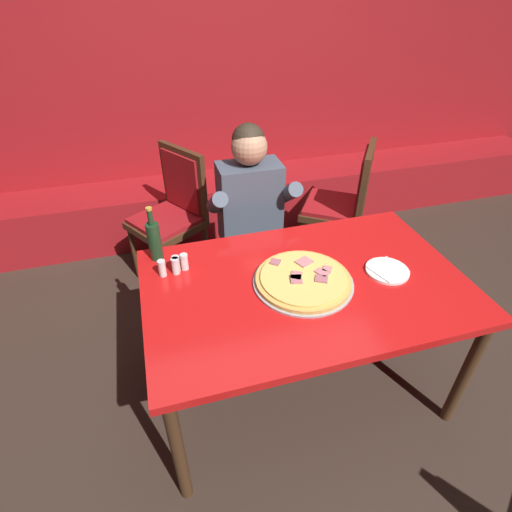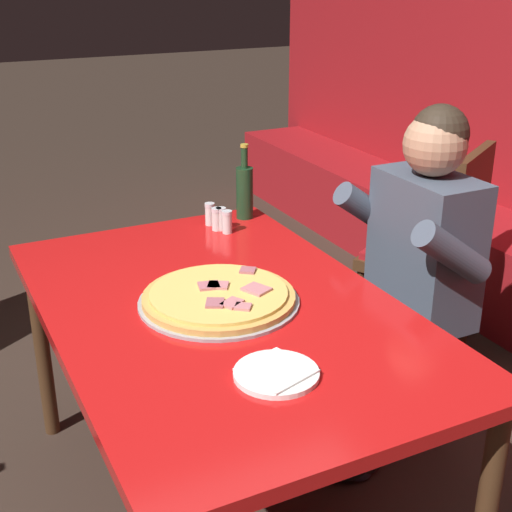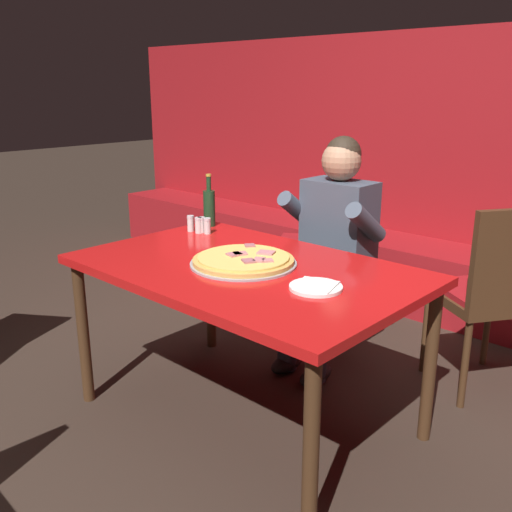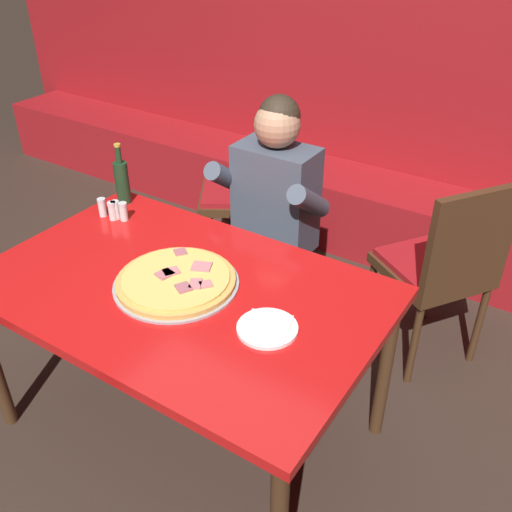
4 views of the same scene
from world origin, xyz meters
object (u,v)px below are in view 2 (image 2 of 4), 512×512
Objects in this scene: main_dining_table at (221,327)px; beer_bottle at (245,191)px; shaker_red_pepper_flakes at (217,220)px; dining_chair_by_booth at (439,241)px; shaker_oregano at (227,223)px; shaker_parmesan at (221,220)px; plate_white_paper at (276,373)px; diner_seated_blue_shirt at (403,273)px; pizza at (218,298)px; shaker_black_pepper at (210,215)px.

main_dining_table is 0.79m from beer_bottle.
dining_chair_by_booth reaches higher than shaker_red_pepper_flakes.
shaker_oregano is at bearing 25.97° from shaker_red_pepper_flakes.
main_dining_table is at bearing -23.92° from shaker_parmesan.
diner_seated_blue_shirt is (-0.47, 0.74, -0.07)m from plate_white_paper.
main_dining_table is 17.67× the size of shaker_oregano.
shaker_parmesan is (-0.99, 0.29, 0.03)m from plate_white_paper.
shaker_parmesan is (0.01, 0.02, 0.00)m from shaker_red_pepper_flakes.
beer_bottle reaches higher than plate_white_paper.
diner_seated_blue_shirt is at bearing 122.34° from plate_white_paper.
pizza is 5.51× the size of shaker_black_pepper.
beer_bottle reaches higher than shaker_oregano.
pizza is 1.36m from dining_chair_by_booth.
beer_bottle is at bearing 133.53° from shaker_oregano.
plate_white_paper is (0.43, -0.03, -0.01)m from pizza.
beer_bottle is 3.40× the size of shaker_red_pepper_flakes.
main_dining_table is 5.20× the size of beer_bottle.
diner_seated_blue_shirt reaches higher than shaker_oregano.
plate_white_paper is (0.41, -0.03, 0.08)m from main_dining_table.
plate_white_paper is 0.72× the size of beer_bottle.
shaker_oregano is (0.11, 0.02, 0.00)m from shaker_black_pepper.
beer_bottle is at bearing 117.11° from shaker_red_pepper_flakes.
beer_bottle is at bearing 148.49° from pizza.
pizza is at bearing -68.60° from dining_chair_by_booth.
shaker_oregano is at bearing 8.85° from shaker_parmesan.
diner_seated_blue_shirt reaches higher than pizza.
plate_white_paper is 0.99m from shaker_oregano.
shaker_black_pepper is at bearing -84.32° from beer_bottle.
shaker_black_pepper is 0.07m from shaker_parmesan.
shaker_black_pepper is 0.76m from diner_seated_blue_shirt.
main_dining_table is 1.54× the size of dining_chair_by_booth.
shaker_red_pepper_flakes is (-0.58, 0.24, 0.11)m from main_dining_table.
shaker_black_pepper is at bearing 159.63° from main_dining_table.
plate_white_paper is 2.44× the size of shaker_red_pepper_flakes.
shaker_black_pepper is (-1.05, 0.27, 0.03)m from plate_white_paper.
shaker_oregano is at bearing 153.09° from pizza.
diner_seated_blue_shirt reaches higher than beer_bottle.
dining_chair_by_booth is at bearing 111.40° from pizza.
shaker_parmesan is at bearing -171.15° from shaker_oregano.
beer_bottle is (-0.64, 0.40, 0.09)m from pizza.
main_dining_table is 0.64m from shaker_parmesan.
beer_bottle reaches higher than pizza.
plate_white_paper is at bearing -17.41° from shaker_oregano.
plate_white_paper is 2.44× the size of shaker_oregano.
main_dining_table is at bearing -26.07° from shaker_oregano.
main_dining_table is 17.67× the size of shaker_parmesan.
dining_chair_by_booth is (0.14, 1.01, -0.23)m from shaker_black_pepper.
shaker_oregano is 0.09× the size of dining_chair_by_booth.
diner_seated_blue_shirt is (0.52, 0.45, -0.10)m from shaker_parmesan.
plate_white_paper is 1.59m from dining_chair_by_booth.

